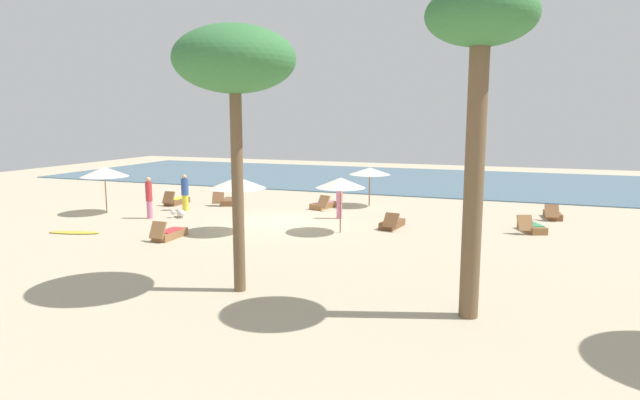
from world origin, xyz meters
TOP-DOWN VIEW (x-y plane):
  - ground_plane at (0.00, 0.00)m, footprint 60.00×60.00m
  - ocean_water at (0.00, 17.00)m, footprint 48.00×16.00m
  - umbrella_0 at (-0.76, -2.64)m, footprint 2.21×2.21m
  - umbrella_1 at (2.41, 5.22)m, footprint 2.07×2.07m
  - umbrella_2 at (2.99, -1.24)m, footprint 1.94×1.94m
  - umbrella_3 at (-8.60, -1.05)m, footprint 2.16×2.16m
  - lounger_0 at (10.02, 1.51)m, footprint 1.18×1.73m
  - lounger_1 at (-4.55, 3.17)m, footprint 1.17×1.77m
  - lounger_2 at (4.69, 0.35)m, footprint 0.82×1.74m
  - lounger_3 at (-2.68, -4.45)m, footprint 0.63×1.64m
  - lounger_4 at (0.48, 3.77)m, footprint 1.09×1.75m
  - lounger_5 at (-7.09, 2.30)m, footprint 0.63×1.65m
  - lounger_6 at (10.96, 4.82)m, footprint 0.78×1.73m
  - person_0 at (2.04, 1.50)m, footprint 0.38×0.38m
  - person_1 at (-5.90, -1.40)m, footprint 0.37×0.37m
  - person_2 at (-5.60, 0.91)m, footprint 0.47×0.47m
  - palm_0 at (8.51, -8.73)m, footprint 2.36×2.36m
  - palm_2 at (2.72, -8.89)m, footprint 3.04×3.04m
  - dog at (-4.79, -0.73)m, footprint 0.77×0.76m
  - surfboard at (-6.72, -4.97)m, footprint 2.11×1.00m

SIDE VIEW (x-z plane):
  - ground_plane at x=0.00m, z-range 0.00..0.00m
  - ocean_water at x=0.00m, z-range 0.00..0.06m
  - surfboard at x=-6.72m, z-range 0.00..0.07m
  - lounger_6 at x=10.96m, z-range -0.18..0.52m
  - lounger_2 at x=4.69m, z-range -0.18..0.52m
  - lounger_1 at x=-4.55m, z-range -0.19..0.53m
  - lounger_4 at x=0.48m, z-range -0.19..0.54m
  - lounger_5 at x=-7.09m, z-range -0.19..0.55m
  - lounger_0 at x=10.02m, z-range -0.19..0.55m
  - lounger_3 at x=-2.68m, z-range -0.20..0.55m
  - dog at x=-4.79m, z-range 0.01..0.39m
  - person_0 at x=2.04m, z-range 0.02..1.69m
  - person_2 at x=-5.60m, z-range 0.01..1.75m
  - person_1 at x=-5.90m, z-range 0.03..1.89m
  - umbrella_1 at x=2.41m, z-range 0.80..2.76m
  - umbrella_3 at x=-8.60m, z-range 0.87..3.06m
  - umbrella_2 at x=2.99m, z-range 0.88..3.05m
  - umbrella_0 at x=-0.76m, z-range 0.87..3.07m
  - palm_2 at x=2.72m, z-range 2.44..9.18m
  - palm_0 at x=8.51m, z-range 2.51..9.78m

